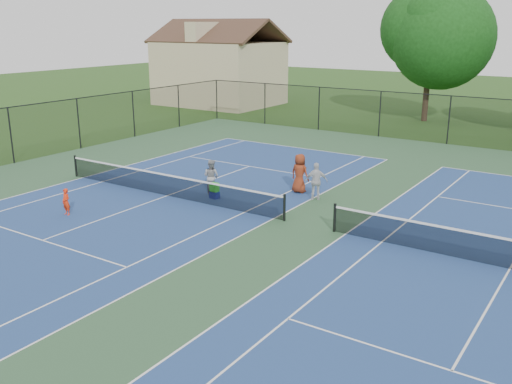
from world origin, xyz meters
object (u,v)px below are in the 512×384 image
Objects in this scene: instructor at (211,177)px; ball_crate at (215,195)px; child_player at (66,202)px; bystander_a at (316,181)px; clapboard_house at (219,70)px; ball_hopper at (214,187)px; tree_back_b at (431,32)px; bystander_c at (300,173)px.

ball_crate is (0.57, -0.52, -0.61)m from instructor.
bystander_a is (7.20, 7.22, 0.27)m from child_player.
clapboard_house is 28.77× the size of ball_hopper.
ball_hopper is (17.94, -24.13, -2.60)m from clapboard_house.
tree_back_b is 0.93× the size of clapboard_house.
tree_back_b reaches higher than child_player.
bystander_c reaches higher than ball_hopper.
bystander_c reaches higher than child_player.
clapboard_house is 30.18m from ball_hopper.
instructor is at bearing 137.28° from ball_crate.
tree_back_b is at bearing -113.70° from bystander_a.
child_player is 0.61× the size of bystander_c.
tree_back_b is 23.74m from bystander_a.
child_player is at bearing 59.57° from instructor.
bystander_a is 1.25m from bystander_c.
instructor is at bearing -8.32° from bystander_a.
child_player is at bearing -125.02° from ball_crate.
instructor is 4.62m from bystander_a.
clapboard_house is 30.21m from ball_crate.
instructor is 4.02× the size of ball_crate.
ball_hopper is (-2.60, -2.80, -0.38)m from bystander_c.
bystander_a is 4.31× the size of ball_hopper.
ball_hopper is at bearing 60.10° from child_player.
child_player reaches higher than ball_crate.
child_player is 6.07m from ball_hopper.
bystander_a reaches higher than ball_crate.
clapboard_house reaches higher than ball_crate.
bystander_a is 4.40m from ball_crate.
tree_back_b is at bearing -96.25° from instructor.
tree_back_b is 9.35× the size of child_player.
child_player is 6.22m from instructor.
bystander_a reaches higher than child_player.
clapboard_house is 30.86m from bystander_a.
child_player is (14.46, -29.10, -2.56)m from clapboard_house.
ball_crate is 1.02× the size of ball_hopper.
ball_hopper is at bearing 0.00° from ball_crate.
child_player is at bearing -98.59° from tree_back_b.
instructor is 4.08× the size of ball_hopper.
child_player is at bearing 55.47° from bystander_c.
bystander_c is at bearing -56.45° from bystander_a.
child_player is at bearing -63.58° from clapboard_house.
tree_back_b is 5.73× the size of bystander_c.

